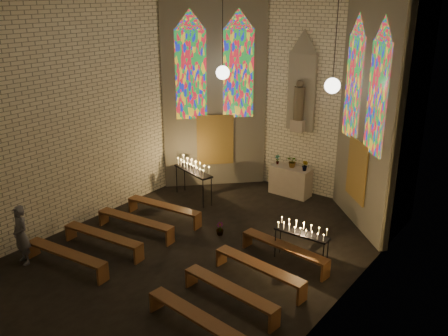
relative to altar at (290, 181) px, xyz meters
The scene contains 18 objects.
floor 5.47m from the altar, 90.00° to the right, with size 12.00×12.00×0.00m, color black.
room 3.83m from the altar, 90.00° to the right, with size 8.22×12.43×7.00m.
altar is the anchor object (origin of this frame).
flower_vase_left 0.87m from the altar, behind, with size 0.18×0.12×0.34m, color #4C723F.
flower_vase_center 0.71m from the altar, 10.62° to the left, with size 0.38×0.33×0.42m, color #4C723F.
flower_vase_right 0.89m from the altar, ahead, with size 0.21×0.17×0.39m, color #4C723F.
aisle_flower_pot 3.88m from the altar, 91.88° to the right, with size 0.22×0.22×0.39m, color #4C723F.
votive_stand_left 3.39m from the altar, 136.54° to the right, with size 1.79×0.90×1.28m.
votive_stand_right 4.60m from the altar, 57.07° to the right, with size 1.46×0.39×1.07m.
pew_left_0 4.60m from the altar, 117.67° to the right, with size 2.58×0.62×0.49m.
pew_right_0 4.60m from the altar, 62.33° to the right, with size 2.58×0.62×0.49m.
pew_left_1 5.69m from the altar, 112.04° to the right, with size 2.58×0.62×0.49m.
pew_right_1 5.69m from the altar, 67.96° to the right, with size 2.58×0.62×0.49m.
pew_left_2 6.81m from the altar, 108.25° to the right, with size 2.58×0.62×0.49m.
pew_right_2 6.81m from the altar, 71.75° to the right, with size 2.58×0.62×0.49m.
pew_left_3 7.96m from the altar, 105.55° to the right, with size 2.58×0.62×0.49m.
pew_right_3 7.96m from the altar, 74.45° to the right, with size 2.58×0.62×0.49m.
visitor 8.78m from the altar, 111.94° to the right, with size 0.58×0.38×1.59m, color #54555F.
Camera 1 is at (7.71, -8.73, 6.75)m, focal length 40.00 mm.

